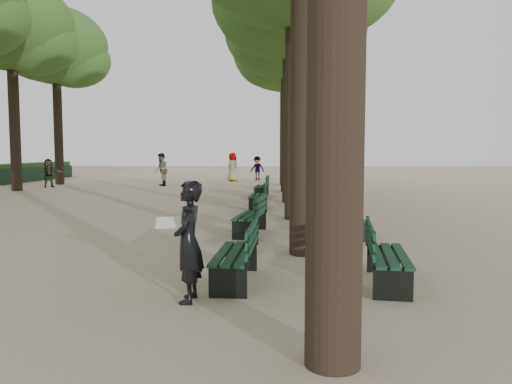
{
  "coord_description": "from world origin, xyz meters",
  "views": [
    {
      "loc": [
        0.96,
        -6.5,
        1.97
      ],
      "look_at": [
        0.6,
        3.0,
        1.2
      ],
      "focal_mm": 35.0,
      "sensor_mm": 36.0,
      "label": 1
    }
  ],
  "objects": [
    {
      "name": "ground",
      "position": [
        0.0,
        0.0,
        0.0
      ],
      "size": [
        120.0,
        120.0,
        0.0
      ],
      "primitive_type": "plane",
      "color": "tan",
      "rests_on": "ground"
    },
    {
      "name": "tree_central_3",
      "position": [
        1.5,
        13.0,
        7.65
      ],
      "size": [
        6.0,
        6.0,
        9.95
      ],
      "color": "#33261C",
      "rests_on": "ground"
    },
    {
      "name": "tree_central_4",
      "position": [
        1.5,
        18.0,
        7.65
      ],
      "size": [
        6.0,
        6.0,
        9.95
      ],
      "color": "#33261C",
      "rests_on": "ground"
    },
    {
      "name": "tree_central_5",
      "position": [
        1.5,
        23.0,
        7.65
      ],
      "size": [
        6.0,
        6.0,
        9.95
      ],
      "color": "#33261C",
      "rests_on": "ground"
    },
    {
      "name": "tree_far_4",
      "position": [
        -12.0,
        18.0,
        8.14
      ],
      "size": [
        6.0,
        6.0,
        10.45
      ],
      "color": "#33261C",
      "rests_on": "ground"
    },
    {
      "name": "tree_far_5",
      "position": [
        -12.0,
        23.0,
        8.14
      ],
      "size": [
        6.0,
        6.0,
        10.45
      ],
      "color": "#33261C",
      "rests_on": "ground"
    },
    {
      "name": "bench_left_0",
      "position": [
        0.37,
        0.85,
        0.27
      ],
      "size": [
        0.65,
        1.82,
        0.92
      ],
      "color": "black",
      "rests_on": "ground"
    },
    {
      "name": "bench_left_1",
      "position": [
        0.37,
        5.28,
        0.27
      ],
      "size": [
        0.81,
        1.86,
        0.92
      ],
      "color": "black",
      "rests_on": "ground"
    },
    {
      "name": "bench_left_2",
      "position": [
        0.37,
        10.63,
        0.27
      ],
      "size": [
        0.61,
        1.81,
        0.92
      ],
      "color": "black",
      "rests_on": "ground"
    },
    {
      "name": "bench_left_3",
      "position": [
        0.37,
        15.3,
        0.27
      ],
      "size": [
        0.66,
        1.83,
        0.92
      ],
      "color": "black",
      "rests_on": "ground"
    },
    {
      "name": "bench_right_0",
      "position": [
        2.63,
        0.81,
        0.27
      ],
      "size": [
        0.8,
        1.86,
        0.92
      ],
      "color": "black",
      "rests_on": "ground"
    },
    {
      "name": "bench_right_1",
      "position": [
        2.63,
        5.09,
        0.27
      ],
      "size": [
        0.73,
        1.84,
        0.92
      ],
      "color": "black",
      "rests_on": "ground"
    },
    {
      "name": "bench_right_2",
      "position": [
        2.63,
        10.4,
        0.27
      ],
      "size": [
        0.62,
        1.81,
        0.92
      ],
      "color": "black",
      "rests_on": "ground"
    },
    {
      "name": "bench_right_3",
      "position": [
        2.63,
        15.81,
        0.27
      ],
      "size": [
        0.64,
        1.82,
        0.92
      ],
      "color": "black",
      "rests_on": "ground"
    },
    {
      "name": "man_with_map",
      "position": [
        -0.17,
        -0.1,
        0.8
      ],
      "size": [
        0.6,
        0.64,
        1.6
      ],
      "color": "black",
      "rests_on": "ground"
    },
    {
      "name": "pedestrian_e",
      "position": [
        -11.53,
        20.52,
        0.79
      ],
      "size": [
        1.34,
        1.16,
        1.58
      ],
      "primitive_type": "imported",
      "rotation": [
        0.0,
        0.0,
        0.67
      ],
      "color": "#262628",
      "rests_on": "ground"
    },
    {
      "name": "pedestrian_a",
      "position": [
        -5.51,
        21.64,
        0.94
      ],
      "size": [
        0.68,
        0.99,
        1.89
      ],
      "primitive_type": "imported",
      "rotation": [
        0.0,
        0.0,
        5.08
      ],
      "color": "#262628",
      "rests_on": "ground"
    },
    {
      "name": "pedestrian_d",
      "position": [
        -1.85,
        26.42,
        0.95
      ],
      "size": [
        0.92,
        0.92,
        1.89
      ],
      "primitive_type": "imported",
      "rotation": [
        0.0,
        0.0,
        2.35
      ],
      "color": "#262628",
      "rests_on": "ground"
    },
    {
      "name": "pedestrian_b",
      "position": [
        -0.26,
        27.62,
        0.82
      ],
      "size": [
        1.11,
        0.7,
        1.65
      ],
      "primitive_type": "imported",
      "rotation": [
        0.0,
        0.0,
        5.91
      ],
      "color": "#262628",
      "rests_on": "ground"
    },
    {
      "name": "pedestrian_c",
      "position": [
        4.71,
        24.84,
        0.95
      ],
      "size": [
        1.17,
        0.72,
        1.89
      ],
      "primitive_type": "imported",
      "rotation": [
        0.0,
        0.0,
        0.33
      ],
      "color": "#262628",
      "rests_on": "ground"
    }
  ]
}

